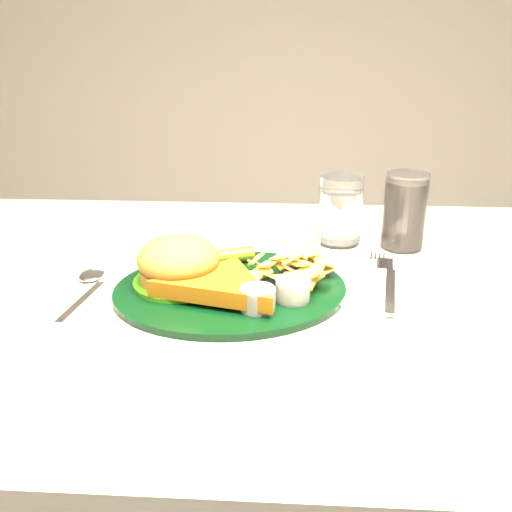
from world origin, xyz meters
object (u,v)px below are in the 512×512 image
Objects in this scene: water_glass at (340,210)px; table at (268,488)px; fork_napkin at (389,288)px; dinner_plate at (230,269)px; cola_glass at (404,211)px.

table is at bearing -121.85° from water_glass.
dinner_plate is at bearing -166.02° from fork_napkin.
fork_napkin reaches higher than table.
table is at bearing 19.33° from dinner_plate.
dinner_plate is 2.79× the size of water_glass.
water_glass is 0.21m from fork_napkin.
table is 10.48× the size of water_glass.
cola_glass is 0.67× the size of fork_napkin.
cola_glass is (0.27, 0.19, 0.03)m from dinner_plate.
water_glass is (0.11, 0.18, 0.43)m from table.
fork_napkin is (0.06, -0.19, -0.05)m from water_glass.
water_glass is at bearing 170.31° from cola_glass.
dinner_plate reaches higher than fork_napkin.
cola_glass reaches higher than fork_napkin.
water_glass reaches higher than fork_napkin.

